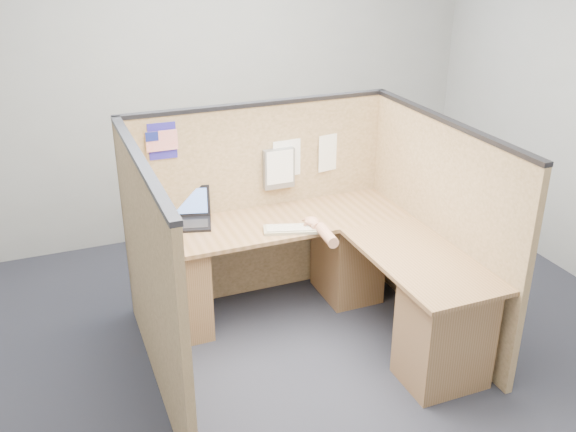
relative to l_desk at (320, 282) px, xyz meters
name	(u,v)px	position (x,y,z in m)	size (l,w,h in m)	color
floor	(311,357)	(-0.18, -0.29, -0.39)	(5.00, 5.00, 0.00)	black
wall_back	(211,84)	(-0.18, 1.96, 1.01)	(5.00, 5.00, 0.00)	#949798
cubicle_partitions	(288,230)	(-0.18, 0.14, 0.38)	(2.06, 1.83, 1.53)	brown
l_desk	(320,282)	(0.00, 0.00, 0.00)	(1.95, 1.75, 0.73)	brown
laptop	(185,215)	(-0.79, 0.61, 0.40)	(0.38, 0.39, 0.24)	black
keyboard	(294,229)	(-0.12, 0.19, 0.35)	(0.45, 0.26, 0.03)	gray
mouse	(312,225)	(0.02, 0.19, 0.36)	(0.12, 0.07, 0.05)	silver
hand_forearm	(322,231)	(0.03, 0.04, 0.38)	(0.12, 0.41, 0.09)	tan
blue_poster	(162,141)	(-0.89, 0.68, 0.94)	(0.19, 0.00, 0.26)	#272094
american_flag	(158,143)	(-0.92, 0.67, 0.93)	(0.22, 0.01, 0.38)	olive
file_holder	(279,168)	(-0.05, 0.66, 0.63)	(0.24, 0.05, 0.30)	slate
paper_left	(287,158)	(0.03, 0.68, 0.69)	(0.22, 0.00, 0.28)	white
paper_right	(331,152)	(0.39, 0.68, 0.70)	(0.23, 0.00, 0.29)	white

